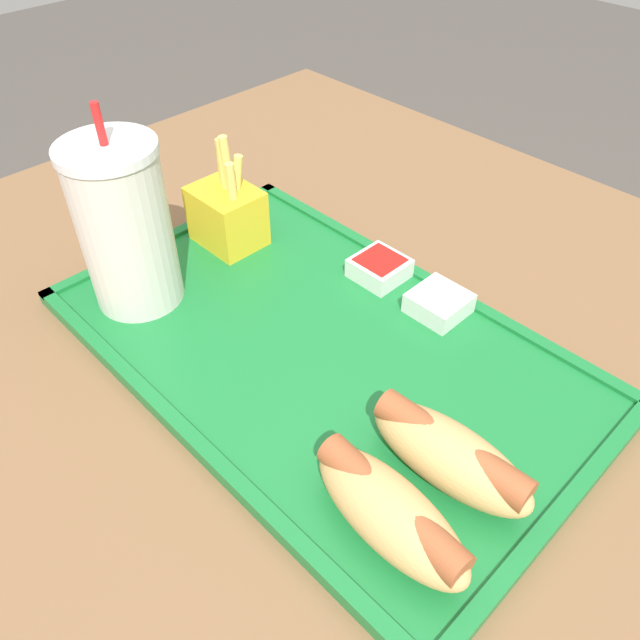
{
  "coord_description": "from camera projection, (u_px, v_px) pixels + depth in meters",
  "views": [
    {
      "loc": [
        -0.24,
        0.29,
        1.17
      ],
      "look_at": [
        0.04,
        0.02,
        0.81
      ],
      "focal_mm": 35.0,
      "sensor_mm": 36.0,
      "label": 1
    }
  ],
  "objects": [
    {
      "name": "fries_carton",
      "position": [
        227.0,
        212.0,
        0.65
      ],
      "size": [
        0.07,
        0.06,
        0.12
      ],
      "color": "gold",
      "rests_on": "food_tray"
    },
    {
      "name": "hot_dog_far",
      "position": [
        390.0,
        512.0,
        0.4
      ],
      "size": [
        0.13,
        0.06,
        0.05
      ],
      "color": "tan",
      "rests_on": "food_tray"
    },
    {
      "name": "soda_cup",
      "position": [
        125.0,
        227.0,
        0.55
      ],
      "size": [
        0.08,
        0.08,
        0.19
      ],
      "color": "silver",
      "rests_on": "food_tray"
    },
    {
      "name": "hot_dog_near",
      "position": [
        450.0,
        454.0,
        0.44
      ],
      "size": [
        0.13,
        0.06,
        0.05
      ],
      "color": "tan",
      "rests_on": "food_tray"
    },
    {
      "name": "dining_table",
      "position": [
        355.0,
        572.0,
        0.8
      ],
      "size": [
        1.1,
        0.88,
        0.77
      ],
      "color": "brown",
      "rests_on": "ground_plane"
    },
    {
      "name": "food_tray",
      "position": [
        320.0,
        349.0,
        0.56
      ],
      "size": [
        0.48,
        0.29,
        0.01
      ],
      "color": "#197233",
      "rests_on": "dining_table"
    },
    {
      "name": "sauce_cup_mayo",
      "position": [
        441.0,
        304.0,
        0.58
      ],
      "size": [
        0.05,
        0.05,
        0.02
      ],
      "color": "silver",
      "rests_on": "food_tray"
    },
    {
      "name": "sauce_cup_ketchup",
      "position": [
        379.0,
        267.0,
        0.62
      ],
      "size": [
        0.05,
        0.05,
        0.02
      ],
      "color": "silver",
      "rests_on": "food_tray"
    }
  ]
}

